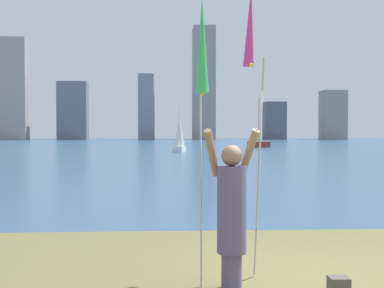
% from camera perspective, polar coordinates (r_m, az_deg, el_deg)
% --- Properties ---
extents(ground, '(120.00, 138.00, 0.12)m').
position_cam_1_polar(ground, '(57.30, -0.81, -0.45)').
color(ground, brown).
extents(person, '(0.75, 0.55, 2.03)m').
position_cam_1_polar(person, '(6.06, 4.79, -7.94)').
color(person, '#594C72').
rests_on(person, ground).
extents(kite_flag_left, '(0.16, 0.45, 3.69)m').
position_cam_1_polar(kite_flag_left, '(5.98, 1.23, 11.16)').
color(kite_flag_left, '#B2B2B7').
rests_on(kite_flag_left, ground).
extents(kite_flag_right, '(0.16, 1.23, 4.05)m').
position_cam_1_polar(kite_flag_right, '(7.01, 7.04, 12.99)').
color(kite_flag_right, '#B2B2B7').
rests_on(kite_flag_right, ground).
extents(bag, '(0.23, 0.20, 0.26)m').
position_cam_1_polar(bag, '(6.17, 17.25, -16.18)').
color(bag, '#4C4742').
rests_on(bag, ground).
extents(sailboat_4, '(2.68, 0.96, 5.98)m').
position_cam_1_polar(sailboat_4, '(57.40, 8.04, -0.00)').
color(sailboat_4, maroon).
rests_on(sailboat_4, ground).
extents(sailboat_7, '(1.31, 2.07, 4.25)m').
position_cam_1_polar(sailboat_7, '(44.96, -1.52, 0.93)').
color(sailboat_7, white).
rests_on(sailboat_7, ground).
extents(skyline_tower_0, '(7.56, 3.24, 21.97)m').
position_cam_1_polar(skyline_tower_0, '(109.73, -21.13, 6.20)').
color(skyline_tower_0, gray).
rests_on(skyline_tower_0, ground).
extents(skyline_tower_1, '(6.59, 3.52, 13.04)m').
position_cam_1_polar(skyline_tower_1, '(110.24, -14.15, 3.91)').
color(skyline_tower_1, slate).
rests_on(skyline_tower_1, ground).
extents(skyline_tower_2, '(3.39, 5.36, 14.28)m').
position_cam_1_polar(skyline_tower_2, '(104.73, -5.51, 4.42)').
color(skyline_tower_2, gray).
rests_on(skyline_tower_2, ground).
extents(skyline_tower_3, '(4.94, 7.60, 25.49)m').
position_cam_1_polar(skyline_tower_3, '(109.75, 1.40, 7.23)').
color(skyline_tower_3, gray).
rests_on(skyline_tower_3, ground).
extents(skyline_tower_4, '(4.74, 4.25, 8.56)m').
position_cam_1_polar(skyline_tower_4, '(110.01, 9.89, 2.78)').
color(skyline_tower_4, '#565B66').
rests_on(skyline_tower_4, ground).
extents(skyline_tower_5, '(5.46, 3.95, 11.12)m').
position_cam_1_polar(skyline_tower_5, '(112.45, 16.61, 3.36)').
color(skyline_tower_5, gray).
rests_on(skyline_tower_5, ground).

